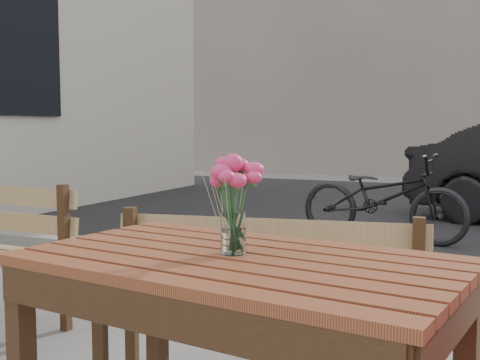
% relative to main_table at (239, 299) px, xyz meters
% --- Properties ---
extents(street, '(30.00, 8.12, 0.12)m').
position_rel_main_table_xyz_m(street, '(0.04, 4.93, -0.63)').
color(street, black).
rests_on(street, ground).
extents(main_table, '(1.38, 0.92, 0.79)m').
position_rel_main_table_xyz_m(main_table, '(0.00, 0.00, 0.00)').
color(main_table, maroon).
rests_on(main_table, ground).
extents(main_bench, '(1.39, 0.64, 0.84)m').
position_rel_main_table_xyz_m(main_bench, '(-0.18, 0.65, -0.15)').
color(main_bench, olive).
rests_on(main_bench, ground).
extents(main_vase, '(0.16, 0.16, 0.30)m').
position_rel_main_table_xyz_m(main_vase, '(-0.03, 0.03, 0.32)').
color(main_vase, white).
rests_on(main_vase, main_table).
extents(bicycle, '(1.78, 0.80, 0.90)m').
position_rel_main_table_xyz_m(bicycle, '(-0.44, 4.54, -0.21)').
color(bicycle, black).
rests_on(bicycle, ground).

